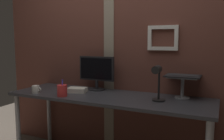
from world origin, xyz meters
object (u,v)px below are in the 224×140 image
object	(u,v)px
laptop	(184,70)
coffee_mug	(36,89)
monitor	(97,71)
pen_cup	(62,91)
desk_lamp	(158,80)

from	to	relation	value
laptop	coffee_mug	xyz separation A→B (m)	(-1.44, -0.49, -0.23)
monitor	coffee_mug	xyz separation A→B (m)	(-0.50, -0.42, -0.18)
pen_cup	coffee_mug	bearing A→B (deg)	-179.99
desk_lamp	pen_cup	distance (m)	0.95
monitor	laptop	size ratio (longest dim) A/B	1.28
laptop	monitor	bearing A→B (deg)	-175.74
laptop	pen_cup	bearing A→B (deg)	-155.98
laptop	desk_lamp	world-z (taller)	laptop
monitor	desk_lamp	distance (m)	0.80
monitor	desk_lamp	bearing A→B (deg)	-18.56
laptop	coffee_mug	bearing A→B (deg)	-161.19
coffee_mug	pen_cup	bearing A→B (deg)	0.01
monitor	desk_lamp	size ratio (longest dim) A/B	1.25
desk_lamp	pen_cup	bearing A→B (deg)	-169.73
laptop	desk_lamp	distance (m)	0.38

